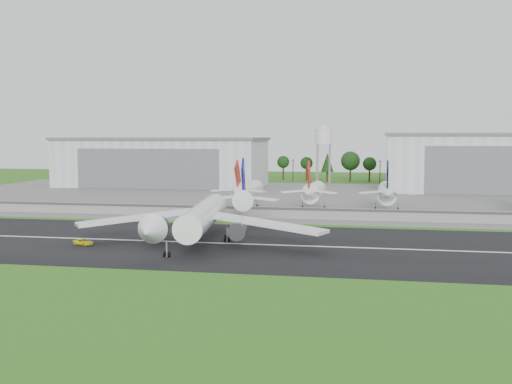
% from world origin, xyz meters
% --- Properties ---
extents(ground, '(600.00, 600.00, 0.00)m').
position_xyz_m(ground, '(0.00, 0.00, 0.00)').
color(ground, '#2D5D16').
rests_on(ground, ground).
extents(runway, '(320.00, 60.00, 0.10)m').
position_xyz_m(runway, '(0.00, 10.00, 0.05)').
color(runway, black).
rests_on(runway, ground).
extents(runway_centerline, '(220.00, 1.00, 0.02)m').
position_xyz_m(runway_centerline, '(0.00, 10.00, 0.11)').
color(runway_centerline, white).
rests_on(runway_centerline, runway).
extents(apron, '(320.00, 150.00, 0.10)m').
position_xyz_m(apron, '(0.00, 120.00, 0.05)').
color(apron, slate).
rests_on(apron, ground).
extents(blast_fence, '(240.00, 0.61, 3.50)m').
position_xyz_m(blast_fence, '(0.00, 54.99, 1.81)').
color(blast_fence, gray).
rests_on(blast_fence, ground).
extents(hangar_west, '(97.00, 44.00, 23.20)m').
position_xyz_m(hangar_west, '(-80.00, 164.92, 11.63)').
color(hangar_west, silver).
rests_on(hangar_west, ground).
extents(hangar_east, '(102.00, 47.00, 25.20)m').
position_xyz_m(hangar_east, '(75.00, 164.92, 12.63)').
color(hangar_east, silver).
rests_on(hangar_east, ground).
extents(water_tower, '(8.40, 8.40, 29.40)m').
position_xyz_m(water_tower, '(-5.00, 185.00, 24.55)').
color(water_tower, '#99999E').
rests_on(water_tower, ground).
extents(utility_poles, '(230.00, 3.00, 12.00)m').
position_xyz_m(utility_poles, '(0.00, 200.00, 0.00)').
color(utility_poles, black).
rests_on(utility_poles, ground).
extents(treeline, '(320.00, 16.00, 22.00)m').
position_xyz_m(treeline, '(0.00, 215.00, 0.00)').
color(treeline, black).
rests_on(treeline, ground).
extents(main_airliner, '(56.75, 59.22, 18.17)m').
position_xyz_m(main_airliner, '(-16.02, 9.57, 4.89)').
color(main_airliner, white).
rests_on(main_airliner, runway).
extents(ground_vehicle, '(5.26, 3.63, 1.33)m').
position_xyz_m(ground_vehicle, '(-40.90, 1.99, 0.77)').
color(ground_vehicle, yellow).
rests_on(ground_vehicle, runway).
extents(parked_jet_red_a, '(7.36, 31.29, 16.69)m').
position_xyz_m(parked_jet_red_a, '(-20.50, 76.56, 6.18)').
color(parked_jet_red_a, white).
rests_on(parked_jet_red_a, ground).
extents(parked_jet_red_b, '(7.36, 31.29, 16.60)m').
position_xyz_m(parked_jet_red_b, '(1.48, 76.55, 6.10)').
color(parked_jet_red_b, white).
rests_on(parked_jet_red_b, ground).
extents(parked_jet_navy, '(7.36, 31.29, 16.76)m').
position_xyz_m(parked_jet_navy, '(24.62, 76.57, 6.25)').
color(parked_jet_navy, silver).
rests_on(parked_jet_navy, ground).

